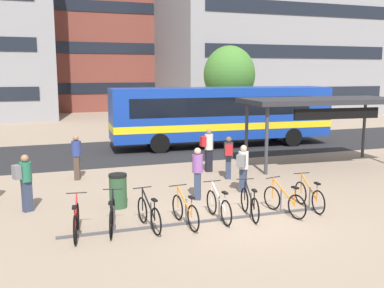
# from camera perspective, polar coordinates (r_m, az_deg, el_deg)

# --- Properties ---
(ground) EXTENTS (200.00, 200.00, 0.00)m
(ground) POSITION_cam_1_polar(r_m,az_deg,el_deg) (12.52, 6.59, -9.45)
(ground) COLOR gray
(bus_lane_asphalt) EXTENTS (80.00, 7.20, 0.01)m
(bus_lane_asphalt) POSITION_cam_1_polar(r_m,az_deg,el_deg) (22.83, -5.77, -0.81)
(bus_lane_asphalt) COLOR #232326
(bus_lane_asphalt) RESTS_ON ground
(city_bus) EXTENTS (12.15, 3.25, 3.20)m
(city_bus) POSITION_cam_1_polar(r_m,az_deg,el_deg) (23.92, 4.05, 3.96)
(city_bus) COLOR #14389E
(city_bus) RESTS_ON ground
(bike_rack) EXTENTS (7.64, 0.18, 0.70)m
(bike_rack) POSITION_cam_1_polar(r_m,az_deg,el_deg) (11.99, 1.41, -9.78)
(bike_rack) COLOR #47474C
(bike_rack) RESTS_ON ground
(parked_bicycle_red_0) EXTENTS (0.52, 1.71, 0.99)m
(parked_bicycle_red_0) POSITION_cam_1_polar(r_m,az_deg,el_deg) (11.29, -14.88, -9.78)
(parked_bicycle_red_0) COLOR black
(parked_bicycle_red_0) RESTS_ON ground
(parked_bicycle_black_1) EXTENTS (0.58, 1.69, 0.99)m
(parked_bicycle_black_1) POSITION_cam_1_polar(r_m,az_deg,el_deg) (11.44, -10.38, -9.35)
(parked_bicycle_black_1) COLOR black
(parked_bicycle_black_1) RESTS_ON ground
(parked_bicycle_black_2) EXTENTS (0.52, 1.72, 0.99)m
(parked_bicycle_black_2) POSITION_cam_1_polar(r_m,az_deg,el_deg) (11.51, -5.64, -9.14)
(parked_bicycle_black_2) COLOR black
(parked_bicycle_black_2) RESTS_ON ground
(parked_bicycle_orange_3) EXTENTS (0.52, 1.72, 0.99)m
(parked_bicycle_orange_3) POSITION_cam_1_polar(r_m,az_deg,el_deg) (11.68, -0.90, -8.81)
(parked_bicycle_orange_3) COLOR black
(parked_bicycle_orange_3) RESTS_ON ground
(parked_bicycle_white_4) EXTENTS (0.52, 1.72, 0.99)m
(parked_bicycle_white_4) POSITION_cam_1_polar(r_m,az_deg,el_deg) (12.12, 3.50, -8.14)
(parked_bicycle_white_4) COLOR black
(parked_bicycle_white_4) RESTS_ON ground
(parked_bicycle_black_5) EXTENTS (0.52, 1.71, 0.99)m
(parked_bicycle_black_5) POSITION_cam_1_polar(r_m,az_deg,el_deg) (12.43, 7.54, -7.76)
(parked_bicycle_black_5) COLOR black
(parked_bicycle_black_5) RESTS_ON ground
(parked_bicycle_orange_6) EXTENTS (0.56, 1.69, 0.99)m
(parked_bicycle_orange_6) POSITION_cam_1_polar(r_m,az_deg,el_deg) (12.83, 11.95, -7.33)
(parked_bicycle_orange_6) COLOR black
(parked_bicycle_orange_6) RESTS_ON ground
(parked_bicycle_orange_7) EXTENTS (0.52, 1.72, 0.99)m
(parked_bicycle_orange_7) POSITION_cam_1_polar(r_m,az_deg,el_deg) (13.49, 15.06, -6.63)
(parked_bicycle_orange_7) COLOR black
(parked_bicycle_orange_7) RESTS_ON ground
(transit_shelter) EXTENTS (6.97, 3.40, 2.92)m
(transit_shelter) POSITION_cam_1_polar(r_m,az_deg,el_deg) (19.55, 16.60, 5.20)
(transit_shelter) COLOR #38383D
(transit_shelter) RESTS_ON ground
(commuter_red_pack_0) EXTENTS (0.53, 0.35, 1.77)m
(commuter_red_pack_0) POSITION_cam_1_polar(r_m,az_deg,el_deg) (17.69, 2.12, -0.39)
(commuter_red_pack_0) COLOR black
(commuter_red_pack_0) RESTS_ON ground
(commuter_grey_pack_1) EXTENTS (0.58, 0.59, 1.61)m
(commuter_grey_pack_1) POSITION_cam_1_polar(r_m,az_deg,el_deg) (14.79, 6.68, -2.78)
(commuter_grey_pack_1) COLOR #2D3851
(commuter_grey_pack_1) RESTS_ON ground
(commuter_grey_pack_2) EXTENTS (0.60, 0.50, 1.69)m
(commuter_grey_pack_2) POSITION_cam_1_polar(r_m,az_deg,el_deg) (13.52, -21.01, -4.29)
(commuter_grey_pack_2) COLOR #2D3851
(commuter_grey_pack_2) RESTS_ON ground
(commuter_red_pack_3) EXTENTS (0.48, 0.60, 1.63)m
(commuter_red_pack_3) POSITION_cam_1_polar(r_m,az_deg,el_deg) (16.56, 4.79, -1.40)
(commuter_red_pack_3) COLOR #2D3851
(commuter_red_pack_3) RESTS_ON ground
(commuter_grey_pack_4) EXTENTS (0.42, 0.58, 1.71)m
(commuter_grey_pack_4) POSITION_cam_1_polar(r_m,az_deg,el_deg) (16.97, -14.85, -1.24)
(commuter_grey_pack_4) COLOR #47382D
(commuter_grey_pack_4) RESTS_ON ground
(commuter_teal_pack_5) EXTENTS (0.50, 0.60, 1.68)m
(commuter_teal_pack_5) POSITION_cam_1_polar(r_m,az_deg,el_deg) (13.88, 0.74, -3.34)
(commuter_teal_pack_5) COLOR #2D3851
(commuter_teal_pack_5) RESTS_ON ground
(trash_bin) EXTENTS (0.55, 0.55, 1.03)m
(trash_bin) POSITION_cam_1_polar(r_m,az_deg,el_deg) (13.32, -9.64, -6.03)
(trash_bin) COLOR #284C2D
(trash_bin) RESTS_ON ground
(street_tree_1) EXTENTS (3.41, 3.41, 5.75)m
(street_tree_1) POSITION_cam_1_polar(r_m,az_deg,el_deg) (29.36, 4.90, 8.96)
(street_tree_1) COLOR brown
(street_tree_1) RESTS_ON ground
(building_right_wing) EXTENTS (20.17, 13.48, 21.62)m
(building_right_wing) POSITION_cam_1_polar(r_m,az_deg,el_deg) (46.09, 9.43, 17.74)
(building_right_wing) COLOR gray
(building_right_wing) RESTS_ON ground
(building_centre_block) EXTENTS (19.68, 13.73, 11.98)m
(building_centre_block) POSITION_cam_1_polar(r_m,az_deg,el_deg) (52.13, -13.01, 11.32)
(building_centre_block) COLOR brown
(building_centre_block) RESTS_ON ground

